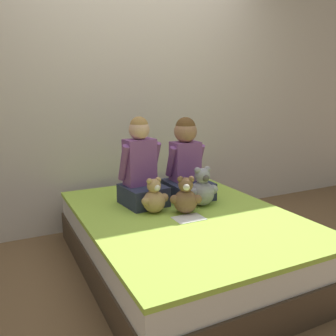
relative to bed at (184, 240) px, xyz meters
name	(u,v)px	position (x,y,z in m)	size (l,w,h in m)	color
ground_plane	(184,265)	(0.00, 0.00, -0.21)	(14.00, 14.00, 0.00)	brown
wall_behind_bed	(130,93)	(0.00, 1.07, 1.04)	(8.00, 0.06, 2.50)	beige
bed	(184,240)	(0.00, 0.00, 0.00)	(1.42, 1.88, 0.41)	#473828
child_on_left	(141,169)	(-0.19, 0.34, 0.48)	(0.34, 0.36, 0.67)	#282D47
child_on_right	(186,164)	(0.21, 0.34, 0.48)	(0.34, 0.36, 0.66)	#282D47
teddy_bear_held_by_left_child	(154,198)	(-0.19, 0.11, 0.32)	(0.22, 0.16, 0.26)	tan
teddy_bear_held_by_right_child	(202,189)	(0.21, 0.10, 0.34)	(0.25, 0.19, 0.30)	#939399
teddy_bear_between_children	(186,198)	(0.01, 0.00, 0.32)	(0.22, 0.17, 0.27)	brown
sign_card	(189,218)	(-0.03, -0.11, 0.21)	(0.21, 0.15, 0.00)	white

